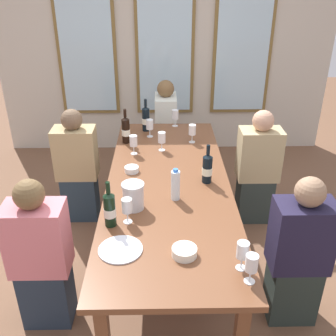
{
  "coord_description": "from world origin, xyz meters",
  "views": [
    {
      "loc": [
        -0.05,
        -2.63,
        2.23
      ],
      "look_at": [
        0.0,
        0.14,
        0.79
      ],
      "focal_mm": 41.88,
      "sensor_mm": 36.0,
      "label": 1
    }
  ],
  "objects_px": {
    "wine_bottle_3": "(110,209)",
    "wine_glass_0": "(192,130)",
    "wine_glass_2": "(243,251)",
    "metal_pitcher": "(133,196)",
    "tasting_bowl_0": "(184,252)",
    "dining_table": "(168,190)",
    "wine_glass_1": "(162,138)",
    "tasting_bowl_1": "(132,169)",
    "wine_glass_3": "(150,125)",
    "wine_glass_5": "(127,206)",
    "wine_bottle_2": "(207,168)",
    "wine_glass_6": "(175,115)",
    "seated_person_3": "(298,256)",
    "wine_bottle_1": "(126,130)",
    "wine_glass_4": "(133,142)",
    "seated_person_4": "(166,130)",
    "seated_person_0": "(77,169)",
    "wine_bottle_0": "(146,119)",
    "wine_glass_7": "(252,264)",
    "white_plate_0": "(120,249)",
    "water_bottle": "(175,185)",
    "seated_person_1": "(257,170)",
    "seated_person_2": "(41,259)"
  },
  "relations": [
    {
      "from": "wine_glass_0",
      "to": "seated_person_2",
      "type": "distance_m",
      "value": 1.79
    },
    {
      "from": "metal_pitcher",
      "to": "wine_glass_6",
      "type": "distance_m",
      "value": 1.58
    },
    {
      "from": "wine_glass_0",
      "to": "wine_glass_7",
      "type": "xyz_separation_m",
      "value": [
        0.17,
        -1.84,
        0.0
      ]
    },
    {
      "from": "tasting_bowl_1",
      "to": "wine_glass_3",
      "type": "bearing_deg",
      "value": 79.89
    },
    {
      "from": "tasting_bowl_1",
      "to": "wine_glass_3",
      "type": "distance_m",
      "value": 0.75
    },
    {
      "from": "wine_glass_7",
      "to": "seated_person_1",
      "type": "relative_size",
      "value": 0.16
    },
    {
      "from": "dining_table",
      "to": "wine_glass_1",
      "type": "xyz_separation_m",
      "value": [
        -0.05,
        0.59,
        0.18
      ]
    },
    {
      "from": "wine_glass_4",
      "to": "wine_bottle_2",
      "type": "bearing_deg",
      "value": -41.06
    },
    {
      "from": "white_plate_0",
      "to": "wine_glass_5",
      "type": "distance_m",
      "value": 0.31
    },
    {
      "from": "wine_bottle_1",
      "to": "wine_glass_6",
      "type": "bearing_deg",
      "value": 41.22
    },
    {
      "from": "white_plate_0",
      "to": "tasting_bowl_0",
      "type": "bearing_deg",
      "value": -8.01
    },
    {
      "from": "wine_glass_3",
      "to": "seated_person_3",
      "type": "relative_size",
      "value": 0.16
    },
    {
      "from": "wine_bottle_2",
      "to": "seated_person_1",
      "type": "distance_m",
      "value": 0.87
    },
    {
      "from": "tasting_bowl_1",
      "to": "wine_glass_6",
      "type": "xyz_separation_m",
      "value": [
        0.39,
        1.01,
        0.1
      ]
    },
    {
      "from": "wine_glass_3",
      "to": "seated_person_4",
      "type": "relative_size",
      "value": 0.16
    },
    {
      "from": "dining_table",
      "to": "wine_bottle_0",
      "type": "bearing_deg",
      "value": 100.85
    },
    {
      "from": "white_plate_0",
      "to": "metal_pitcher",
      "type": "distance_m",
      "value": 0.46
    },
    {
      "from": "dining_table",
      "to": "wine_glass_5",
      "type": "xyz_separation_m",
      "value": [
        -0.27,
        -0.52,
        0.19
      ]
    },
    {
      "from": "wine_bottle_3",
      "to": "wine_glass_2",
      "type": "distance_m",
      "value": 0.87
    },
    {
      "from": "wine_bottle_1",
      "to": "wine_glass_4",
      "type": "xyz_separation_m",
      "value": [
        0.09,
        -0.25,
        -0.01
      ]
    },
    {
      "from": "wine_bottle_1",
      "to": "wine_glass_7",
      "type": "bearing_deg",
      "value": -66.8
    },
    {
      "from": "wine_glass_3",
      "to": "metal_pitcher",
      "type": "bearing_deg",
      "value": -93.72
    },
    {
      "from": "wine_glass_2",
      "to": "wine_glass_5",
      "type": "height_order",
      "value": "same"
    },
    {
      "from": "wine_glass_5",
      "to": "wine_glass_6",
      "type": "relative_size",
      "value": 1.0
    },
    {
      "from": "wine_bottle_2",
      "to": "tasting_bowl_1",
      "type": "bearing_deg",
      "value": 163.38
    },
    {
      "from": "wine_bottle_1",
      "to": "seated_person_0",
      "type": "height_order",
      "value": "seated_person_0"
    },
    {
      "from": "seated_person_4",
      "to": "wine_glass_7",
      "type": "bearing_deg",
      "value": -81.32
    },
    {
      "from": "metal_pitcher",
      "to": "wine_glass_7",
      "type": "xyz_separation_m",
      "value": [
        0.65,
        -0.72,
        0.03
      ]
    },
    {
      "from": "wine_bottle_3",
      "to": "seated_person_0",
      "type": "distance_m",
      "value": 1.33
    },
    {
      "from": "wine_glass_0",
      "to": "seated_person_3",
      "type": "relative_size",
      "value": 0.16
    },
    {
      "from": "wine_glass_6",
      "to": "wine_bottle_3",
      "type": "bearing_deg",
      "value": -105.26
    },
    {
      "from": "wine_bottle_0",
      "to": "seated_person_0",
      "type": "bearing_deg",
      "value": -146.87
    },
    {
      "from": "tasting_bowl_0",
      "to": "tasting_bowl_1",
      "type": "relative_size",
      "value": 1.27
    },
    {
      "from": "wine_glass_6",
      "to": "seated_person_3",
      "type": "bearing_deg",
      "value": -67.45
    },
    {
      "from": "white_plate_0",
      "to": "wine_glass_2",
      "type": "bearing_deg",
      "value": -13.73
    },
    {
      "from": "water_bottle",
      "to": "wine_glass_0",
      "type": "distance_m",
      "value": 1.02
    },
    {
      "from": "wine_bottle_3",
      "to": "wine_glass_3",
      "type": "height_order",
      "value": "wine_bottle_3"
    },
    {
      "from": "wine_bottle_3",
      "to": "seated_person_0",
      "type": "bearing_deg",
      "value": 111.07
    },
    {
      "from": "seated_person_3",
      "to": "seated_person_1",
      "type": "bearing_deg",
      "value": 90.0
    },
    {
      "from": "seated_person_0",
      "to": "wine_glass_6",
      "type": "bearing_deg",
      "value": 29.82
    },
    {
      "from": "dining_table",
      "to": "wine_bottle_2",
      "type": "relative_size",
      "value": 8.08
    },
    {
      "from": "wine_glass_2",
      "to": "wine_bottle_1",
      "type": "bearing_deg",
      "value": 113.7
    },
    {
      "from": "wine_bottle_1",
      "to": "wine_glass_4",
      "type": "bearing_deg",
      "value": -71.3
    },
    {
      "from": "metal_pitcher",
      "to": "wine_glass_4",
      "type": "xyz_separation_m",
      "value": [
        -0.05,
        0.87,
        0.02
      ]
    },
    {
      "from": "wine_glass_3",
      "to": "wine_glass_5",
      "type": "relative_size",
      "value": 1.0
    },
    {
      "from": "wine_glass_0",
      "to": "wine_glass_6",
      "type": "height_order",
      "value": "same"
    },
    {
      "from": "tasting_bowl_1",
      "to": "water_bottle",
      "type": "bearing_deg",
      "value": -50.97
    },
    {
      "from": "wine_glass_2",
      "to": "wine_glass_7",
      "type": "relative_size",
      "value": 1.0
    },
    {
      "from": "metal_pitcher",
      "to": "tasting_bowl_0",
      "type": "distance_m",
      "value": 0.6
    },
    {
      "from": "wine_bottle_3",
      "to": "wine_glass_0",
      "type": "relative_size",
      "value": 1.81
    }
  ]
}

